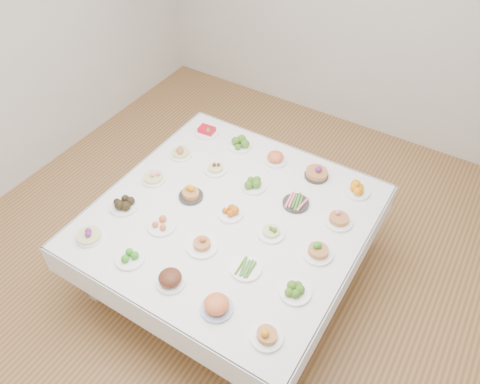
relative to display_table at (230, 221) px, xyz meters
The scene contains 27 objects.
room_envelope 1.17m from the display_table, 107.68° to the left, with size 5.02×5.02×2.81m.
display_table is the anchor object (origin of this frame).
dish_0 1.09m from the display_table, 135.36° to the right, with size 0.21×0.21×0.12m.
dish_1 0.85m from the display_table, 116.52° to the right, with size 0.22×0.22×0.10m.
dish_2 0.76m from the display_table, 90.21° to the right, with size 0.20×0.20×0.11m.
dish_3 0.86m from the display_table, 63.18° to the right, with size 0.22×0.22×0.12m.
dish_4 1.09m from the display_table, 44.99° to the right, with size 0.20×0.20×0.11m.
dish_5 0.86m from the display_table, 153.98° to the right, with size 0.23×0.23×0.11m.
dish_6 0.55m from the display_table, 134.81° to the right, with size 0.22×0.22×0.09m.
dish_7 0.40m from the display_table, 89.59° to the right, with size 0.23×0.23×0.12m.
dish_8 0.55m from the display_table, 45.39° to the right, with size 0.22×0.22×0.05m.
dish_9 0.86m from the display_table, 26.07° to the right, with size 0.21×0.21×0.09m.
dish_10 0.78m from the display_table, behind, with size 0.20×0.20×0.11m.
dish_11 0.40m from the display_table, behind, with size 0.20×0.20×0.11m.
dish_12 0.11m from the display_table, 36.20° to the left, with size 0.20×0.20×0.09m.
dish_13 0.39m from the display_table, ahead, with size 0.21×0.21×0.10m.
dish_14 0.77m from the display_table, ahead, with size 0.22×0.22×0.12m.
dish_15 0.87m from the display_table, 153.74° to the left, with size 0.22×0.22×0.12m.
dish_16 0.55m from the display_table, 136.23° to the left, with size 0.19×0.19×0.09m.
dish_17 0.39m from the display_table, 90.68° to the left, with size 0.21×0.21×0.10m.
dish_18 0.55m from the display_table, 44.17° to the left, with size 0.21×0.21×0.05m.
dish_19 0.86m from the display_table, 26.48° to the left, with size 0.22×0.22×0.13m.
dish_20 1.08m from the display_table, 134.48° to the left, with size 0.22×0.22×0.10m.
dish_21 0.85m from the display_table, 116.60° to the left, with size 0.21×0.21×0.10m.
dish_22 0.76m from the display_table, 90.47° to the left, with size 0.20×0.20×0.11m.
dish_23 0.87m from the display_table, 63.21° to the left, with size 0.21×0.20×0.13m.
dish_24 1.08m from the display_table, 45.16° to the left, with size 0.20×0.20×0.10m.
Camera 1 is at (1.45, -2.28, 3.48)m, focal length 35.00 mm.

